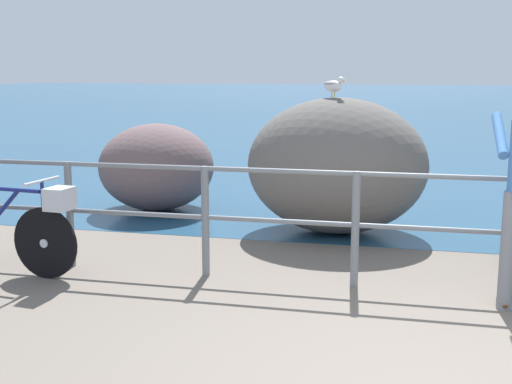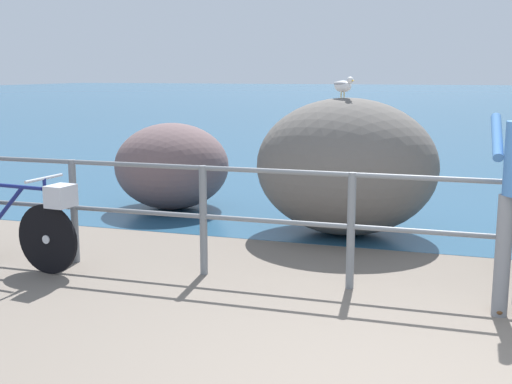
% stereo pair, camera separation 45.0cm
% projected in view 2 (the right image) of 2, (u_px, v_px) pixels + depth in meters
% --- Properties ---
extents(ground_plane, '(120.00, 120.00, 0.10)m').
position_uv_depth(ground_plane, '(456.00, 128.00, 22.47)').
color(ground_plane, '#6B6056').
extents(sea_surface, '(120.00, 90.00, 0.01)m').
position_uv_depth(sea_surface, '(461.00, 97.00, 49.08)').
color(sea_surface, navy).
rests_on(sea_surface, ground_plane).
extents(promenade_railing, '(9.59, 0.07, 1.02)m').
position_uv_depth(promenade_railing, '(433.00, 222.00, 5.43)').
color(promenade_railing, slate).
rests_on(promenade_railing, ground_plane).
extents(bicycle, '(1.69, 0.48, 0.92)m').
position_uv_depth(bicycle, '(16.00, 221.00, 6.23)').
color(bicycle, black).
rests_on(bicycle, ground_plane).
extents(breakwater_boulder_main, '(2.08, 1.74, 1.57)m').
position_uv_depth(breakwater_boulder_main, '(346.00, 167.00, 7.56)').
color(breakwater_boulder_main, '#605B56').
rests_on(breakwater_boulder_main, ground).
extents(breakwater_boulder_left, '(1.55, 1.54, 1.17)m').
position_uv_depth(breakwater_boulder_left, '(172.00, 166.00, 9.01)').
color(breakwater_boulder_left, '#685354').
rests_on(breakwater_boulder_left, ground).
extents(seagull, '(0.31, 0.27, 0.23)m').
position_uv_depth(seagull, '(343.00, 85.00, 7.40)').
color(seagull, gold).
rests_on(seagull, breakwater_boulder_main).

